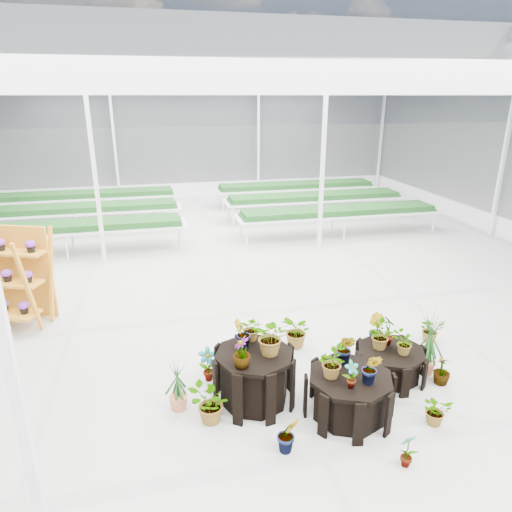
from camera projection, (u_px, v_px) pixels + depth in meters
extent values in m
plane|color=gray|center=(246.00, 319.00, 9.06)|extent=(24.00, 24.00, 0.00)
cylinder|color=black|center=(254.00, 377.00, 6.52)|extent=(1.34, 1.34, 0.79)
cylinder|color=black|center=(349.00, 395.00, 6.25)|extent=(1.42, 1.42, 0.63)
cylinder|color=black|center=(390.00, 363.00, 7.12)|extent=(1.15, 1.15, 0.49)
imported|color=#164016|center=(242.00, 334.00, 6.42)|extent=(0.33, 0.31, 0.47)
imported|color=#164016|center=(272.00, 337.00, 6.28)|extent=(0.64, 0.61, 0.55)
imported|color=#164016|center=(252.00, 328.00, 6.67)|extent=(0.44, 0.43, 0.38)
imported|color=#164016|center=(242.00, 353.00, 5.99)|extent=(0.27, 0.27, 0.44)
imported|color=#164016|center=(331.00, 362.00, 6.06)|extent=(0.43, 0.46, 0.43)
imported|color=#164016|center=(371.00, 369.00, 5.89)|extent=(0.33, 0.32, 0.46)
imported|color=#164016|center=(346.00, 349.00, 6.32)|extent=(0.34, 0.34, 0.48)
imported|color=#164016|center=(352.00, 375.00, 5.82)|extent=(0.22, 0.16, 0.39)
imported|color=#164016|center=(379.00, 335.00, 7.03)|extent=(0.39, 0.44, 0.44)
imported|color=#164016|center=(404.00, 343.00, 6.86)|extent=(0.35, 0.31, 0.37)
imported|color=#164016|center=(389.00, 330.00, 7.10)|extent=(0.19, 0.28, 0.51)
imported|color=#164016|center=(210.00, 405.00, 6.10)|extent=(0.69, 0.68, 0.58)
imported|color=#164016|center=(208.00, 365.00, 7.03)|extent=(0.31, 0.22, 0.55)
imported|color=#164016|center=(288.00, 434.00, 5.62)|extent=(0.28, 0.23, 0.51)
imported|color=#164016|center=(407.00, 450.00, 5.40)|extent=(0.28, 0.24, 0.46)
imported|color=#164016|center=(436.00, 410.00, 6.11)|extent=(0.40, 0.36, 0.42)
imported|color=#164016|center=(442.00, 370.00, 6.96)|extent=(0.29, 0.29, 0.47)
imported|color=#164016|center=(431.00, 330.00, 8.17)|extent=(0.47, 0.43, 0.46)
imported|color=#164016|center=(376.00, 330.00, 8.04)|extent=(0.27, 0.33, 0.58)
imported|color=#164016|center=(297.00, 332.00, 7.95)|extent=(0.58, 0.64, 0.61)
imported|color=#164016|center=(239.00, 365.00, 7.05)|extent=(0.34, 0.34, 0.51)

